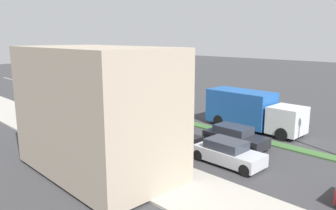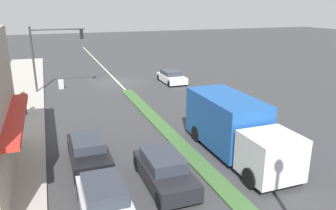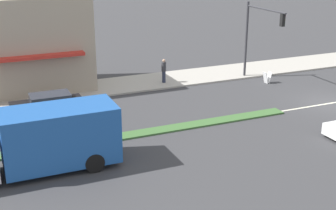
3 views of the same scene
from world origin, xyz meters
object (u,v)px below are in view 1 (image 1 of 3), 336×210
at_px(warning_aframe_sign, 53,105).
at_px(sedan_dark, 235,137).
at_px(traffic_signal_main, 47,70).
at_px(suv_black, 170,136).
at_px(sedan_silver, 228,153).
at_px(van_white, 142,92).
at_px(delivery_truck, 251,110).
at_px(pedestrian, 60,115).

height_order(warning_aframe_sign, sedan_dark, sedan_dark).
bearing_deg(traffic_signal_main, sedan_dark, 102.02).
bearing_deg(sedan_dark, traffic_signal_main, -77.98).
height_order(suv_black, sedan_dark, sedan_dark).
xyz_separation_m(traffic_signal_main, suv_black, (-1.12, 15.30, -3.27)).
bearing_deg(warning_aframe_sign, sedan_dark, 99.71).
relative_size(sedan_silver, van_white, 1.00).
bearing_deg(delivery_truck, pedestrian, -44.81).
height_order(pedestrian, sedan_dark, pedestrian).
relative_size(traffic_signal_main, sedan_dark, 1.37).
relative_size(warning_aframe_sign, suv_black, 0.20).
distance_m(pedestrian, suv_black, 9.45).
xyz_separation_m(delivery_truck, sedan_dark, (4.40, 1.62, -0.82)).
distance_m(warning_aframe_sign, sedan_dark, 19.33).
bearing_deg(sedan_dark, sedan_silver, 27.74).
distance_m(sedan_silver, suv_black, 4.60).
height_order(warning_aframe_sign, delivery_truck, delivery_truck).
height_order(traffic_signal_main, sedan_silver, traffic_signal_main).
xyz_separation_m(pedestrian, van_white, (-13.24, -5.92, -0.45)).
height_order(delivery_truck, van_white, delivery_truck).
bearing_deg(warning_aframe_sign, delivery_truck, 113.73).
bearing_deg(suv_black, sedan_silver, 90.00).
distance_m(sedan_silver, sedan_dark, 3.16).
bearing_deg(sedan_silver, delivery_truck, -156.75).
distance_m(pedestrian, van_white, 14.51).
relative_size(sedan_silver, suv_black, 0.92).
distance_m(sedan_silver, van_white, 21.82).
bearing_deg(pedestrian, delivery_truck, 135.19).
distance_m(traffic_signal_main, warning_aframe_sign, 3.59).
xyz_separation_m(pedestrian, suv_black, (-3.24, 8.86, -0.41)).
bearing_deg(pedestrian, traffic_signal_main, -108.22).
bearing_deg(suv_black, traffic_signal_main, -85.80).
bearing_deg(suv_black, sedan_dark, 131.82).
xyz_separation_m(warning_aframe_sign, van_white, (-10.46, 1.13, 0.16)).
relative_size(warning_aframe_sign, delivery_truck, 0.11).
height_order(traffic_signal_main, pedestrian, traffic_signal_main).
height_order(traffic_signal_main, warning_aframe_sign, traffic_signal_main).
bearing_deg(traffic_signal_main, pedestrian, 71.78).
distance_m(delivery_truck, suv_black, 7.40).
bearing_deg(pedestrian, warning_aframe_sign, -111.52).
relative_size(suv_black, sedan_dark, 1.04).
bearing_deg(sedan_dark, pedestrian, -63.26).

